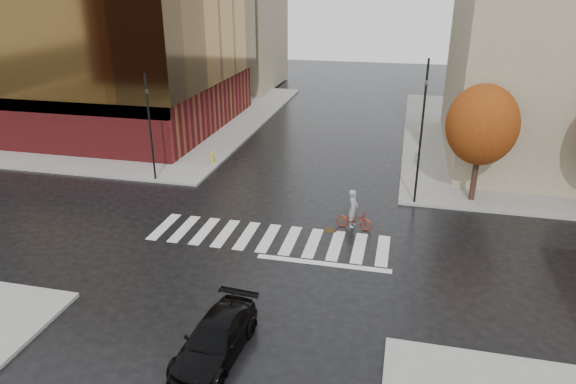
# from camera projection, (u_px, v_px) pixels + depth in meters

# --- Properties ---
(ground) EXTENTS (120.00, 120.00, 0.00)m
(ground) POSITION_uv_depth(u_px,v_px,m) (266.00, 243.00, 24.47)
(ground) COLOR black
(ground) RESTS_ON ground
(sidewalk_nw) EXTENTS (30.00, 30.00, 0.15)m
(sidewalk_nw) POSITION_uv_depth(u_px,v_px,m) (109.00, 114.00, 47.77)
(sidewalk_nw) COLOR gray
(sidewalk_nw) RESTS_ON ground
(crosswalk) EXTENTS (12.00, 3.00, 0.01)m
(crosswalk) POSITION_uv_depth(u_px,v_px,m) (268.00, 238.00, 24.92)
(crosswalk) COLOR silver
(crosswalk) RESTS_ON ground
(office_glass) EXTENTS (27.00, 19.00, 16.00)m
(office_glass) POSITION_uv_depth(u_px,v_px,m) (65.00, 24.00, 42.13)
(office_glass) COLOR maroon
(office_glass) RESTS_ON sidewalk_nw
(tree_ne_a) EXTENTS (3.80, 3.80, 6.50)m
(tree_ne_a) POSITION_uv_depth(u_px,v_px,m) (482.00, 125.00, 27.32)
(tree_ne_a) COLOR black
(tree_ne_a) RESTS_ON sidewalk_ne
(sedan) EXTENTS (2.10, 4.47, 1.26)m
(sedan) POSITION_uv_depth(u_px,v_px,m) (215.00, 339.00, 16.94)
(sedan) COLOR black
(sedan) RESTS_ON ground
(cyclist) EXTENTS (1.91, 0.90, 2.09)m
(cyclist) POSITION_uv_depth(u_px,v_px,m) (354.00, 216.00, 25.63)
(cyclist) COLOR #A0250E
(cyclist) RESTS_ON ground
(traffic_light_nw) EXTENTS (0.19, 0.17, 6.49)m
(traffic_light_nw) POSITION_uv_depth(u_px,v_px,m) (150.00, 122.00, 30.57)
(traffic_light_nw) COLOR black
(traffic_light_nw) RESTS_ON sidewalk_nw
(traffic_light_ne) EXTENTS (0.19, 0.22, 7.84)m
(traffic_light_ne) POSITION_uv_depth(u_px,v_px,m) (422.00, 123.00, 26.90)
(traffic_light_ne) COLOR black
(traffic_light_ne) RESTS_ON sidewalk_ne
(fire_hydrant) EXTENTS (0.26, 0.26, 0.73)m
(fire_hydrant) POSITION_uv_depth(u_px,v_px,m) (212.00, 157.00, 34.63)
(fire_hydrant) COLOR gold
(fire_hydrant) RESTS_ON sidewalk_nw
(manhole) EXTENTS (0.83, 0.83, 0.01)m
(manhole) POSITION_uv_depth(u_px,v_px,m) (330.00, 230.00, 25.68)
(manhole) COLOR #423217
(manhole) RESTS_ON ground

